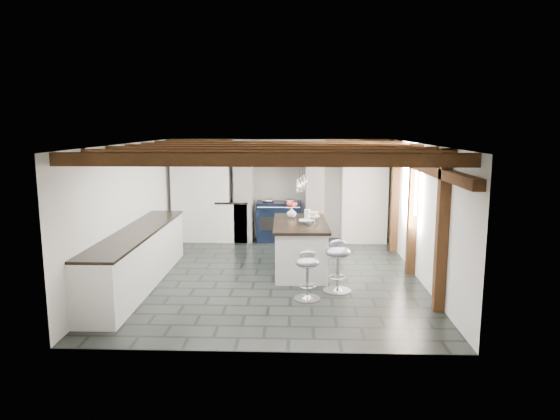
{
  "coord_description": "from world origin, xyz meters",
  "views": [
    {
      "loc": [
        0.41,
        -8.44,
        2.61
      ],
      "look_at": [
        0.1,
        0.4,
        1.1
      ],
      "focal_mm": 32.0,
      "sensor_mm": 36.0,
      "label": 1
    }
  ],
  "objects_px": {
    "kitchen_island": "(300,246)",
    "bar_stool_near": "(337,260)",
    "range_cooker": "(279,221)",
    "bar_stool_far": "(307,270)"
  },
  "relations": [
    {
      "from": "range_cooker",
      "to": "bar_stool_far",
      "type": "height_order",
      "value": "range_cooker"
    },
    {
      "from": "range_cooker",
      "to": "bar_stool_near",
      "type": "bearing_deg",
      "value": -73.37
    },
    {
      "from": "kitchen_island",
      "to": "bar_stool_near",
      "type": "distance_m",
      "value": 1.27
    },
    {
      "from": "range_cooker",
      "to": "bar_stool_near",
      "type": "xyz_separation_m",
      "value": [
        1.05,
        -3.5,
        0.05
      ]
    },
    {
      "from": "kitchen_island",
      "to": "bar_stool_far",
      "type": "xyz_separation_m",
      "value": [
        0.1,
        -1.51,
        0.0
      ]
    },
    {
      "from": "range_cooker",
      "to": "kitchen_island",
      "type": "bearing_deg",
      "value": -78.94
    },
    {
      "from": "range_cooker",
      "to": "bar_stool_near",
      "type": "distance_m",
      "value": 3.66
    },
    {
      "from": "bar_stool_near",
      "to": "bar_stool_far",
      "type": "xyz_separation_m",
      "value": [
        -0.48,
        -0.38,
        -0.05
      ]
    },
    {
      "from": "bar_stool_near",
      "to": "bar_stool_far",
      "type": "relative_size",
      "value": 1.11
    },
    {
      "from": "kitchen_island",
      "to": "bar_stool_far",
      "type": "height_order",
      "value": "kitchen_island"
    }
  ]
}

